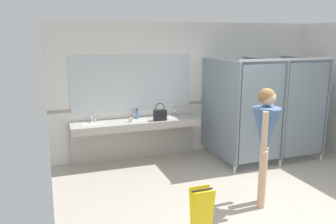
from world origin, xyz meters
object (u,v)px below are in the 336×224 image
paper_cup (131,120)px  wet_floor_sign (202,210)px  person_standing (265,132)px  handbag (160,114)px  soap_dispenser (137,114)px

paper_cup → wet_floor_sign: 2.74m
person_standing → handbag: 2.38m
soap_dispenser → wet_floor_sign: size_ratio=0.34×
handbag → wet_floor_sign: size_ratio=0.58×
person_standing → soap_dispenser: 2.81m
person_standing → handbag: size_ratio=5.07×
person_standing → wet_floor_sign: person_standing is taller
person_standing → handbag: (-0.83, 2.23, -0.16)m
person_standing → soap_dispenser: size_ratio=8.68×
handbag → paper_cup: bearing=174.0°
person_standing → paper_cup: bearing=121.4°
paper_cup → person_standing: bearing=-58.6°
handbag → wet_floor_sign: handbag is taller
person_standing → paper_cup: person_standing is taller
person_standing → wet_floor_sign: size_ratio=2.95×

